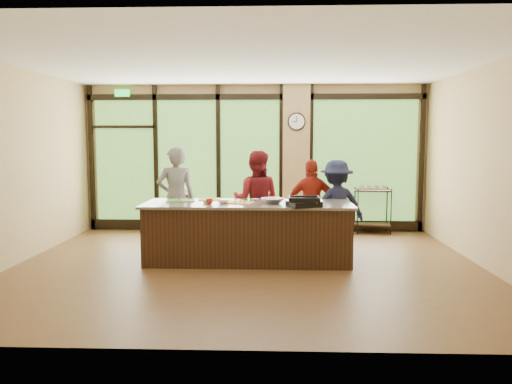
# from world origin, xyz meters

# --- Properties ---
(floor) EXTENTS (7.00, 7.00, 0.00)m
(floor) POSITION_xyz_m (0.00, 0.00, 0.00)
(floor) COLOR brown
(floor) RESTS_ON ground
(ceiling) EXTENTS (7.00, 7.00, 0.00)m
(ceiling) POSITION_xyz_m (0.00, 0.00, 3.00)
(ceiling) COLOR white
(ceiling) RESTS_ON back_wall
(back_wall) EXTENTS (7.00, 0.00, 7.00)m
(back_wall) POSITION_xyz_m (0.00, 3.00, 1.50)
(back_wall) COLOR tan
(back_wall) RESTS_ON floor
(left_wall) EXTENTS (0.00, 6.00, 6.00)m
(left_wall) POSITION_xyz_m (-3.50, 0.00, 1.50)
(left_wall) COLOR tan
(left_wall) RESTS_ON floor
(right_wall) EXTENTS (0.00, 6.00, 6.00)m
(right_wall) POSITION_xyz_m (3.50, 0.00, 1.50)
(right_wall) COLOR tan
(right_wall) RESTS_ON floor
(window_wall) EXTENTS (6.90, 0.12, 3.00)m
(window_wall) POSITION_xyz_m (0.16, 2.95, 1.39)
(window_wall) COLOR tan
(window_wall) RESTS_ON floor
(island_base) EXTENTS (3.10, 1.00, 0.88)m
(island_base) POSITION_xyz_m (0.00, 0.30, 0.44)
(island_base) COLOR black
(island_base) RESTS_ON floor
(countertop) EXTENTS (3.20, 1.10, 0.04)m
(countertop) POSITION_xyz_m (0.00, 0.30, 0.90)
(countertop) COLOR slate
(countertop) RESTS_ON island_base
(wall_clock) EXTENTS (0.36, 0.04, 0.36)m
(wall_clock) POSITION_xyz_m (0.85, 2.87, 2.25)
(wall_clock) COLOR black
(wall_clock) RESTS_ON window_wall
(cook_left) EXTENTS (0.74, 0.59, 1.78)m
(cook_left) POSITION_xyz_m (-1.27, 1.09, 0.89)
(cook_left) COLOR slate
(cook_left) RESTS_ON floor
(cook_midleft) EXTENTS (0.91, 0.76, 1.70)m
(cook_midleft) POSITION_xyz_m (0.10, 1.14, 0.85)
(cook_midleft) COLOR maroon
(cook_midleft) RESTS_ON floor
(cook_midright) EXTENTS (0.93, 0.43, 1.55)m
(cook_midright) POSITION_xyz_m (1.05, 1.16, 0.78)
(cook_midright) COLOR maroon
(cook_midright) RESTS_ON floor
(cook_right) EXTENTS (1.12, 0.82, 1.55)m
(cook_right) POSITION_xyz_m (1.45, 1.06, 0.78)
(cook_right) COLOR #1A1D3A
(cook_right) RESTS_ON floor
(roasting_pan) EXTENTS (0.54, 0.49, 0.08)m
(roasting_pan) POSITION_xyz_m (0.84, -0.12, 0.96)
(roasting_pan) COLOR black
(roasting_pan) RESTS_ON countertop
(mixing_bowl) EXTENTS (0.44, 0.44, 0.08)m
(mixing_bowl) POSITION_xyz_m (0.38, 0.25, 0.96)
(mixing_bowl) COLOR silver
(mixing_bowl) RESTS_ON countertop
(cutting_board_left) EXTENTS (0.48, 0.39, 0.01)m
(cutting_board_left) POSITION_xyz_m (-1.08, 0.48, 0.93)
(cutting_board_left) COLOR #469034
(cutting_board_left) RESTS_ON countertop
(cutting_board_center) EXTENTS (0.38, 0.30, 0.01)m
(cutting_board_center) POSITION_xyz_m (-0.64, 0.70, 0.93)
(cutting_board_center) COLOR gold
(cutting_board_center) RESTS_ON countertop
(cutting_board_right) EXTENTS (0.51, 0.43, 0.01)m
(cutting_board_right) POSITION_xyz_m (-0.15, 0.29, 0.93)
(cutting_board_right) COLOR gold
(cutting_board_right) RESTS_ON countertop
(prep_bowl_near) EXTENTS (0.17, 0.17, 0.05)m
(prep_bowl_near) POSITION_xyz_m (-0.37, 0.19, 0.94)
(prep_bowl_near) COLOR white
(prep_bowl_near) RESTS_ON countertop
(prep_bowl_mid) EXTENTS (0.17, 0.17, 0.05)m
(prep_bowl_mid) POSITION_xyz_m (-0.63, 0.27, 0.94)
(prep_bowl_mid) COLOR white
(prep_bowl_mid) RESTS_ON countertop
(prep_bowl_far) EXTENTS (0.16, 0.16, 0.03)m
(prep_bowl_far) POSITION_xyz_m (0.10, 0.57, 0.94)
(prep_bowl_far) COLOR white
(prep_bowl_far) RESTS_ON countertop
(red_ramekin) EXTENTS (0.10, 0.10, 0.08)m
(red_ramekin) POSITION_xyz_m (-0.57, 0.11, 0.96)
(red_ramekin) COLOR red
(red_ramekin) RESTS_ON countertop
(flower_stand) EXTENTS (0.44, 0.44, 0.84)m
(flower_stand) POSITION_xyz_m (-1.42, 2.32, 0.42)
(flower_stand) COLOR black
(flower_stand) RESTS_ON floor
(flower_vase) EXTENTS (0.29, 0.29, 0.24)m
(flower_vase) POSITION_xyz_m (-1.42, 2.32, 0.96)
(flower_vase) COLOR #8F754E
(flower_vase) RESTS_ON flower_stand
(bar_cart) EXTENTS (0.77, 0.51, 0.98)m
(bar_cart) POSITION_xyz_m (2.39, 2.75, 0.59)
(bar_cart) COLOR black
(bar_cart) RESTS_ON floor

